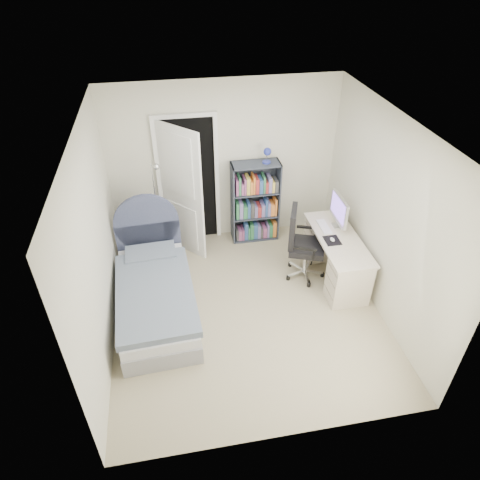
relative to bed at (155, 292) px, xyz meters
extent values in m
cube|color=gray|center=(1.16, -0.24, -0.30)|extent=(3.40, 3.60, 0.05)
cube|color=white|center=(1.16, -0.24, 2.25)|extent=(3.40, 3.60, 0.05)
cube|color=beige|center=(1.16, 1.58, 0.97)|extent=(3.40, 0.05, 2.50)
cube|color=beige|center=(1.16, -2.07, 0.97)|extent=(3.40, 0.05, 2.50)
cube|color=beige|center=(-0.57, -0.24, 0.97)|extent=(0.05, 3.60, 2.50)
cube|color=beige|center=(2.88, -0.24, 0.97)|extent=(0.05, 3.60, 2.50)
cube|color=black|center=(0.61, 1.55, 0.72)|extent=(0.80, 0.01, 2.00)
cube|color=white|center=(0.18, 1.53, 0.72)|extent=(0.06, 0.06, 2.00)
cube|color=white|center=(1.04, 1.53, 0.72)|extent=(0.06, 0.06, 2.00)
cube|color=white|center=(0.61, 1.53, 1.75)|extent=(0.92, 0.06, 0.06)
cube|color=white|center=(0.48, 1.23, 0.72)|extent=(0.57, 0.62, 2.00)
cube|color=gray|center=(0.01, -0.10, -0.15)|extent=(1.00, 1.95, 0.25)
cube|color=silver|center=(0.01, -0.10, 0.04)|extent=(0.98, 1.91, 0.15)
cube|color=slate|center=(0.01, -0.19, 0.15)|extent=(1.02, 1.67, 0.10)
cube|color=slate|center=(-0.03, 0.59, 0.17)|extent=(0.70, 0.42, 0.11)
cube|color=#3E4460|center=(-0.05, 0.89, 0.11)|extent=(0.91, 0.10, 0.76)
cylinder|color=#3E4460|center=(-0.05, 0.89, 0.49)|extent=(0.91, 0.10, 0.91)
cylinder|color=tan|center=(-0.30, 1.12, -0.05)|extent=(0.03, 0.03, 0.45)
cylinder|color=tan|center=(-0.30, 1.42, -0.05)|extent=(0.03, 0.03, 0.45)
cylinder|color=tan|center=(0.00, 1.12, -0.05)|extent=(0.03, 0.03, 0.45)
cylinder|color=tan|center=(0.00, 1.42, -0.05)|extent=(0.03, 0.03, 0.45)
cube|color=tan|center=(-0.15, 1.27, 0.16)|extent=(0.36, 0.36, 0.03)
cube|color=tan|center=(-0.15, 1.27, -0.12)|extent=(0.32, 0.32, 0.02)
cube|color=#B24C33|center=(-0.19, 1.27, 0.19)|extent=(0.14, 0.20, 0.03)
cube|color=#3F598C|center=(-0.19, 1.27, 0.22)|extent=(0.13, 0.19, 0.03)
cube|color=#D8CC7F|center=(-0.19, 1.27, 0.25)|extent=(0.13, 0.18, 0.03)
cylinder|color=silver|center=(0.11, 1.16, -0.26)|extent=(0.22, 0.22, 0.02)
cylinder|color=silver|center=(0.11, 1.16, 0.50)|extent=(0.02, 0.02, 1.52)
sphere|color=silver|center=(0.18, 1.12, 1.22)|extent=(0.09, 0.09, 0.09)
cube|color=#353B48|center=(1.25, 1.37, 0.38)|extent=(0.02, 0.31, 1.31)
cube|color=#353B48|center=(1.96, 1.37, 0.38)|extent=(0.02, 0.31, 1.31)
cube|color=#353B48|center=(1.60, 1.37, 1.02)|extent=(0.73, 0.31, 0.02)
cube|color=#353B48|center=(1.60, 1.37, -0.27)|extent=(0.73, 0.31, 0.02)
cube|color=#353B48|center=(1.60, 1.52, 0.38)|extent=(0.73, 0.01, 1.31)
cube|color=#353B48|center=(1.60, 1.37, 0.14)|extent=(0.69, 0.29, 0.02)
cube|color=#353B48|center=(1.60, 1.37, 0.56)|extent=(0.69, 0.29, 0.02)
cylinder|color=#222E96|center=(1.76, 1.37, 1.04)|extent=(0.13, 0.13, 0.02)
cylinder|color=silver|center=(1.76, 1.37, 1.13)|extent=(0.02, 0.02, 0.17)
sphere|color=#222E96|center=(1.76, 1.33, 1.22)|extent=(0.11, 0.11, 0.11)
cube|color=#3F3F3F|center=(1.30, 1.35, -0.15)|extent=(0.03, 0.22, 0.18)
cube|color=#994C7F|center=(1.35, 1.35, -0.16)|extent=(0.05, 0.22, 0.17)
cube|color=#994C7F|center=(1.40, 1.35, -0.15)|extent=(0.03, 0.22, 0.18)
cube|color=#335999|center=(1.45, 1.35, -0.10)|extent=(0.05, 0.22, 0.29)
cube|color=#337F4C|center=(1.50, 1.35, -0.13)|extent=(0.03, 0.22, 0.22)
cube|color=#337F4C|center=(1.54, 1.35, -0.11)|extent=(0.05, 0.22, 0.26)
cube|color=#335999|center=(1.60, 1.35, -0.11)|extent=(0.06, 0.22, 0.27)
cube|color=#7F72B2|center=(1.66, 1.35, -0.13)|extent=(0.04, 0.22, 0.23)
cube|color=#3F3F3F|center=(1.70, 1.35, -0.15)|extent=(0.03, 0.22, 0.19)
cube|color=#994C7F|center=(1.76, 1.35, -0.16)|extent=(0.06, 0.22, 0.18)
cube|color=#7F72B2|center=(1.81, 1.35, -0.13)|extent=(0.03, 0.22, 0.22)
cube|color=#337F4C|center=(1.85, 1.35, -0.13)|extent=(0.05, 0.22, 0.22)
cube|color=orange|center=(1.91, 1.35, -0.11)|extent=(0.05, 0.22, 0.27)
cube|color=#337F4C|center=(1.31, 1.35, 0.30)|extent=(0.05, 0.22, 0.27)
cube|color=#7F72B2|center=(1.37, 1.35, 0.30)|extent=(0.06, 0.22, 0.27)
cube|color=#337F4C|center=(1.43, 1.35, 0.27)|extent=(0.06, 0.22, 0.20)
cube|color=#335999|center=(1.49, 1.35, 0.29)|extent=(0.04, 0.22, 0.25)
cube|color=#3F3F3F|center=(1.54, 1.35, 0.28)|extent=(0.06, 0.22, 0.24)
cube|color=#7F72B2|center=(1.60, 1.35, 0.26)|extent=(0.04, 0.22, 0.19)
cube|color=#B23333|center=(1.65, 1.35, 0.25)|extent=(0.05, 0.22, 0.18)
cube|color=#7F72B2|center=(1.71, 1.35, 0.27)|extent=(0.05, 0.22, 0.20)
cube|color=#335999|center=(1.76, 1.35, 0.31)|extent=(0.03, 0.22, 0.28)
cube|color=#7F72B2|center=(1.81, 1.35, 0.28)|extent=(0.04, 0.22, 0.23)
cube|color=orange|center=(1.86, 1.35, 0.26)|extent=(0.06, 0.22, 0.19)
cube|color=orange|center=(1.91, 1.35, 0.30)|extent=(0.03, 0.22, 0.28)
cube|color=#994C7F|center=(1.30, 1.35, 0.71)|extent=(0.04, 0.22, 0.25)
cube|color=#337F4C|center=(1.34, 1.35, 0.72)|extent=(0.03, 0.22, 0.28)
cube|color=#994C7F|center=(1.39, 1.35, 0.67)|extent=(0.04, 0.22, 0.18)
cube|color=#994C7F|center=(1.42, 1.35, 0.71)|extent=(0.03, 0.22, 0.25)
cube|color=#D8BF4C|center=(1.47, 1.35, 0.71)|extent=(0.05, 0.22, 0.27)
cube|color=orange|center=(1.52, 1.35, 0.69)|extent=(0.04, 0.22, 0.21)
cube|color=orange|center=(1.56, 1.35, 0.72)|extent=(0.03, 0.22, 0.28)
cube|color=#B23333|center=(1.61, 1.35, 0.70)|extent=(0.05, 0.22, 0.24)
cube|color=#335999|center=(1.67, 1.35, 0.69)|extent=(0.05, 0.22, 0.22)
cube|color=#337F4C|center=(1.72, 1.35, 0.71)|extent=(0.03, 0.22, 0.27)
cube|color=#B23333|center=(1.76, 1.35, 0.67)|extent=(0.04, 0.22, 0.18)
cube|color=#7F72B2|center=(1.81, 1.35, 0.70)|extent=(0.05, 0.22, 0.24)
cube|color=#D8BF4C|center=(1.86, 1.35, 0.67)|extent=(0.04, 0.22, 0.17)
cube|color=#3F3F3F|center=(1.91, 1.35, 0.67)|extent=(0.05, 0.22, 0.18)
cube|color=beige|center=(2.52, 0.19, 0.39)|extent=(0.56, 1.39, 0.03)
cube|color=beige|center=(2.52, -0.30, 0.05)|extent=(0.51, 0.37, 0.65)
cube|color=beige|center=(2.52, 0.68, 0.05)|extent=(0.51, 0.37, 0.65)
cube|color=silver|center=(2.61, 0.47, 0.41)|extent=(0.15, 0.15, 0.01)
cube|color=silver|center=(2.64, 0.47, 0.51)|extent=(0.03, 0.06, 0.20)
cube|color=silver|center=(2.59, 0.47, 0.68)|extent=(0.04, 0.52, 0.37)
cube|color=#7451C5|center=(2.57, 0.47, 0.70)|extent=(0.00, 0.46, 0.30)
cube|color=white|center=(2.41, 0.47, 0.41)|extent=(0.12, 0.37, 0.02)
cube|color=black|center=(2.41, 0.15, 0.40)|extent=(0.20, 0.24, 0.00)
ellipsoid|color=white|center=(2.41, 0.15, 0.42)|extent=(0.06, 0.09, 0.03)
cube|color=silver|center=(2.24, 0.25, -0.22)|extent=(0.27, 0.13, 0.02)
cylinder|color=black|center=(2.37, 0.21, -0.25)|extent=(0.07, 0.07, 0.06)
cube|color=silver|center=(2.20, 0.41, -0.22)|extent=(0.20, 0.24, 0.02)
cylinder|color=black|center=(2.28, 0.51, -0.25)|extent=(0.07, 0.07, 0.06)
cube|color=silver|center=(2.04, 0.41, -0.22)|extent=(0.19, 0.25, 0.02)
cylinder|color=black|center=(1.97, 0.52, -0.25)|extent=(0.07, 0.07, 0.06)
cube|color=silver|center=(1.99, 0.26, -0.22)|extent=(0.28, 0.11, 0.02)
cylinder|color=black|center=(1.86, 0.23, -0.25)|extent=(0.07, 0.07, 0.06)
cube|color=silver|center=(2.11, 0.17, -0.22)|extent=(0.05, 0.28, 0.02)
cylinder|color=black|center=(2.11, 0.03, -0.25)|extent=(0.07, 0.07, 0.06)
cylinder|color=silver|center=(2.12, 0.30, -0.01)|extent=(0.06, 0.06, 0.41)
cube|color=black|center=(2.12, 0.30, 0.22)|extent=(0.61, 0.61, 0.09)
cube|color=black|center=(1.91, 0.38, 0.53)|extent=(0.22, 0.43, 0.54)
cube|color=black|center=(2.01, 0.07, 0.38)|extent=(0.29, 0.14, 0.03)
cube|color=black|center=(2.19, 0.55, 0.38)|extent=(0.29, 0.14, 0.03)
camera|label=1|loc=(0.35, -4.22, 3.78)|focal=32.00mm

